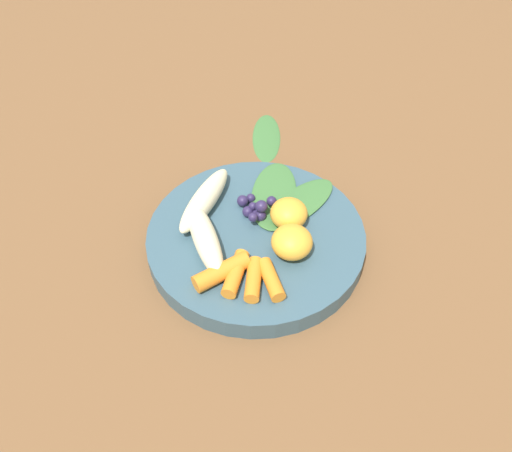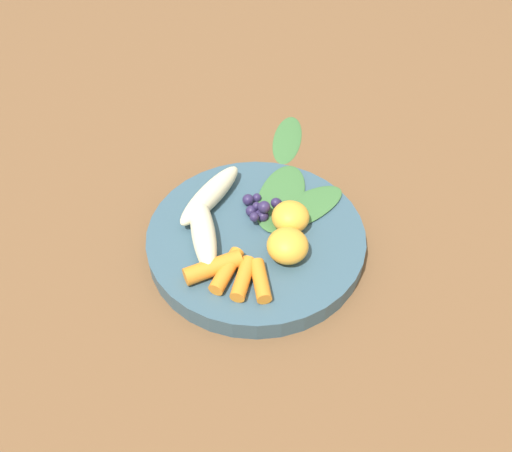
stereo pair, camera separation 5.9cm
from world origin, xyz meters
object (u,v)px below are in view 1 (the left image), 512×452
banana_peeled_right (205,200)px  orange_segment_near (290,216)px  kale_leaf_stray (266,136)px  bowl (256,239)px  banana_peeled_left (205,238)px

banana_peeled_right → orange_segment_near: orange_segment_near is taller
banana_peeled_right → kale_leaf_stray: size_ratio=1.00×
banana_peeled_right → orange_segment_near: size_ratio=2.67×
bowl → orange_segment_near: orange_segment_near is taller
kale_leaf_stray → orange_segment_near: bearing=-172.2°
bowl → kale_leaf_stray: size_ratio=2.20×
orange_segment_near → kale_leaf_stray: size_ratio=0.38×
banana_peeled_left → banana_peeled_right: size_ratio=1.00×
orange_segment_near → kale_leaf_stray: orange_segment_near is taller
orange_segment_near → bowl: bearing=-5.3°
banana_peeled_left → orange_segment_near: (-0.10, 0.00, 0.00)m
banana_peeled_right → orange_segment_near: 0.11m
bowl → banana_peeled_right: banana_peeled_right is taller
kale_leaf_stray → banana_peeled_right: bearing=157.1°
bowl → banana_peeled_left: size_ratio=2.19×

